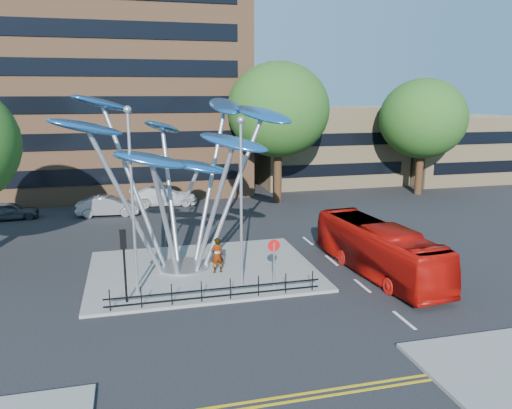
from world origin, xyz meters
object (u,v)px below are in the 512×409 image
object	(u,v)px
no_entry_sign_island	(274,255)
red_bus	(378,249)
street_lamp_left	(132,186)
tree_right	(278,110)
pedestrian	(217,255)
parked_car_mid	(108,206)
traffic_light_island	(124,251)
parked_car_right	(164,196)
street_lamp_right	(241,188)
parked_car_left	(11,211)
tree_far	(423,119)
leaf_sculpture	(178,144)

from	to	relation	value
no_entry_sign_island	red_bus	bearing A→B (deg)	8.04
street_lamp_left	tree_right	bearing A→B (deg)	55.95
pedestrian	parked_car_mid	xyz separation A→B (m)	(-6.08, 15.04, -0.32)
traffic_light_island	parked_car_right	xyz separation A→B (m)	(3.10, 20.50, -1.79)
tree_right	pedestrian	xyz separation A→B (m)	(-8.32, -16.69, -6.93)
traffic_light_island	pedestrian	world-z (taller)	traffic_light_island
street_lamp_right	traffic_light_island	distance (m)	6.05
street_lamp_left	pedestrian	world-z (taller)	street_lamp_left
pedestrian	parked_car_left	xyz separation A→B (m)	(-13.26, 15.60, -0.43)
tree_right	traffic_light_island	distance (m)	24.06
street_lamp_right	no_entry_sign_island	xyz separation A→B (m)	(1.50, -0.48, -3.28)
tree_far	parked_car_right	size ratio (longest dim) A/B	1.91
tree_right	leaf_sculpture	size ratio (longest dim) A/B	0.95
red_bus	parked_car_left	xyz separation A→B (m)	(-21.60, 17.54, -0.70)
street_lamp_right	parked_car_mid	world-z (taller)	street_lamp_right
street_lamp_right	pedestrian	xyz separation A→B (m)	(-0.82, 2.31, -3.99)
no_entry_sign_island	red_bus	size ratio (longest dim) A/B	0.25
leaf_sculpture	street_lamp_left	world-z (taller)	leaf_sculpture
no_entry_sign_island	parked_car_left	world-z (taller)	no_entry_sign_island
tree_right	pedestrian	size ratio (longest dim) A/B	6.36
leaf_sculpture	traffic_light_island	world-z (taller)	leaf_sculpture
traffic_light_island	parked_car_mid	world-z (taller)	traffic_light_island
tree_far	traffic_light_island	bearing A→B (deg)	-144.16
tree_far	pedestrian	size ratio (longest dim) A/B	5.68
tree_right	tree_far	world-z (taller)	tree_right
street_lamp_left	leaf_sculpture	bearing A→B (deg)	52.60
parked_car_left	street_lamp_left	bearing A→B (deg)	-158.05
leaf_sculpture	parked_car_left	distance (m)	19.32
tree_far	traffic_light_island	xyz separation A→B (m)	(-27.00, -19.50, -4.49)
tree_right	street_lamp_left	xyz separation A→B (m)	(-12.50, -18.50, -2.68)
traffic_light_island	parked_car_left	distance (m)	20.40
tree_far	leaf_sculpture	bearing A→B (deg)	-147.52
tree_far	parked_car_right	bearing A→B (deg)	177.60
street_lamp_right	red_bus	world-z (taller)	street_lamp_right
tree_right	no_entry_sign_island	bearing A→B (deg)	-107.12
parked_car_right	red_bus	bearing A→B (deg)	-151.69
street_lamp_left	parked_car_right	world-z (taller)	street_lamp_left
tree_right	traffic_light_island	world-z (taller)	tree_right
no_entry_sign_island	parked_car_right	bearing A→B (deg)	100.77
tree_right	red_bus	bearing A→B (deg)	-89.93
leaf_sculpture	street_lamp_left	size ratio (longest dim) A/B	1.45
tree_right	parked_car_left	world-z (taller)	tree_right
tree_far	street_lamp_left	size ratio (longest dim) A/B	1.23
street_lamp_right	tree_far	bearing A→B (deg)	41.47
parked_car_right	parked_car_mid	bearing A→B (deg)	122.03
street_lamp_left	parked_car_mid	xyz separation A→B (m)	(-1.90, 16.85, -4.57)
no_entry_sign_island	parked_car_right	world-z (taller)	no_entry_sign_island
tree_right	parked_car_right	world-z (taller)	tree_right
leaf_sculpture	red_bus	world-z (taller)	leaf_sculpture
leaf_sculpture	parked_car_right	world-z (taller)	leaf_sculpture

